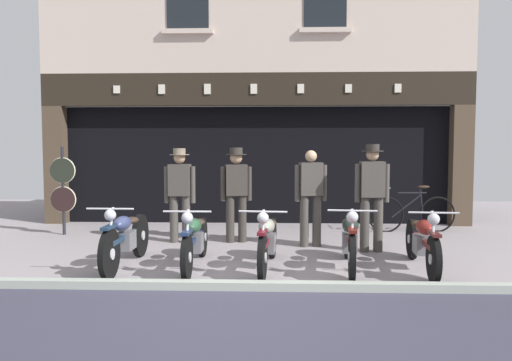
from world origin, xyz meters
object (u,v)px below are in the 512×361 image
shopkeeper_center (236,189)px  leaning_bicycle (412,213)px  assistant_far_right (372,192)px  motorcycle_center (268,240)px  salesman_left (180,190)px  motorcycle_left (126,237)px  motorcycle_center_right (350,239)px  salesman_right (311,194)px  motorcycle_center_left (195,239)px  motorcycle_right (422,241)px  tyre_sign_pole (63,186)px  advert_board_near (338,149)px

shopkeeper_center → leaning_bicycle: 3.71m
assistant_far_right → leaning_bicycle: 2.37m
motorcycle_center → salesman_left: 2.51m
motorcycle_left → motorcycle_center_right: motorcycle_left is taller
salesman_right → motorcycle_left: bearing=19.9°
motorcycle_center_left → salesman_right: size_ratio=1.23×
motorcycle_center_right → motorcycle_right: motorcycle_center_right is taller
leaning_bicycle → tyre_sign_pole: bearing=91.0°
salesman_right → assistant_far_right: (0.96, -0.39, 0.07)m
shopkeeper_center → assistant_far_right: bearing=149.4°
motorcycle_left → shopkeeper_center: shopkeeper_center is taller
motorcycle_center_left → salesman_left: size_ratio=1.21×
shopkeeper_center → advert_board_near: bearing=-144.2°
motorcycle_left → salesman_right: salesman_right is taller
motorcycle_left → motorcycle_center: motorcycle_left is taller
assistant_far_right → leaning_bicycle: size_ratio=0.99×
motorcycle_left → motorcycle_right: size_ratio=1.02×
salesman_left → salesman_right: salesman_left is taller
motorcycle_right → shopkeeper_center: size_ratio=1.17×
motorcycle_center → leaning_bicycle: leaning_bicycle is taller
motorcycle_center_right → advert_board_near: (0.36, 4.27, 1.24)m
motorcycle_center_left → shopkeeper_center: (0.44, 1.91, 0.54)m
motorcycle_left → assistant_far_right: (3.68, 1.18, 0.55)m
motorcycle_center_right → assistant_far_right: 1.41m
motorcycle_left → advert_board_near: 5.66m
motorcycle_center_left → advert_board_near: bearing=-121.0°
assistant_far_right → motorcycle_center: bearing=33.5°
motorcycle_center → advert_board_near: (1.50, 4.29, 1.25)m
shopkeeper_center → assistant_far_right: size_ratio=0.97×
motorcycle_left → motorcycle_center_right: (3.16, 0.00, -0.00)m
salesman_right → tyre_sign_pole: tyre_sign_pole is taller
motorcycle_left → salesman_left: (0.42, 1.85, 0.50)m
advert_board_near → motorcycle_center: bearing=-109.3°
salesman_left → tyre_sign_pole: 2.51m
assistant_far_right → tyre_sign_pole: 5.83m
salesman_right → motorcycle_center_right: bearing=95.3°
shopkeeper_center → tyre_sign_pole: size_ratio=0.99×
motorcycle_center_left → assistant_far_right: (2.70, 1.17, 0.57)m
salesman_left → motorcycle_center_right: bearing=147.7°
motorcycle_left → assistant_far_right: bearing=-160.9°
motorcycle_center → motorcycle_right: 2.14m
motorcycle_left → shopkeeper_center: size_ratio=1.19×
shopkeeper_center → assistant_far_right: (2.26, -0.73, 0.03)m
shopkeeper_center → tyre_sign_pole: (-3.41, 0.62, 0.00)m
tyre_sign_pole → leaning_bicycle: tyre_sign_pole is taller
motorcycle_right → assistant_far_right: (-0.47, 1.19, 0.57)m
motorcycle_center_right → assistant_far_right: (0.53, 1.18, 0.55)m
assistant_far_right → leaning_bicycle: bearing=-123.6°
motorcycle_center → salesman_right: 1.81m
motorcycle_right → salesman_left: (-3.73, 1.86, 0.52)m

